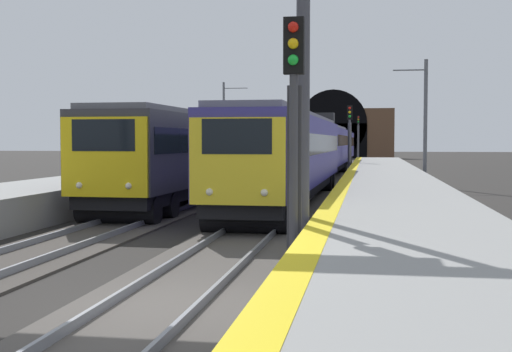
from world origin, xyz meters
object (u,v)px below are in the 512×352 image
train_adjacent_platform (259,148)px  overhead_signal_gantry (113,6)px  railway_signal_far (358,134)px  railway_signal_mid (350,134)px  catenary_mast_near (224,124)px  train_main_approaching (323,148)px  catenary_mast_far (425,121)px  railway_signal_near (294,122)px

train_adjacent_platform → overhead_signal_gantry: size_ratio=6.56×
railway_signal_far → railway_signal_mid: bearing=0.0°
railway_signal_far → catenary_mast_near: (-26.30, 12.65, 0.74)m
train_main_approaching → railway_signal_far: size_ratio=10.55×
railway_signal_mid → catenary_mast_far: 10.90m
train_main_approaching → catenary_mast_near: bearing=-145.6°
overhead_signal_gantry → railway_signal_mid: bearing=-6.3°
overhead_signal_gantry → catenary_mast_near: (51.94, 8.61, -1.21)m
railway_signal_near → overhead_signal_gantry: 4.95m
train_adjacent_platform → catenary_mast_near: 19.98m
train_main_approaching → railway_signal_far: 42.73m
catenary_mast_near → railway_signal_mid: bearing=-140.6°
railway_signal_near → catenary_mast_far: 28.39m
railway_signal_near → catenary_mast_far: (28.01, -4.58, 0.77)m
railway_signal_near → overhead_signal_gantry: bearing=-108.4°
train_main_approaching → railway_signal_far: (42.66, -1.88, 1.43)m
overhead_signal_gantry → catenary_mast_near: size_ratio=1.01×
railway_signal_mid → railway_signal_near: bearing=0.0°
catenary_mast_far → overhead_signal_gantry: bearing=162.1°
train_main_approaching → railway_signal_near: bearing=4.0°
train_main_approaching → railway_signal_mid: bearing=118.3°
railway_signal_mid → catenary_mast_near: size_ratio=0.62×
train_main_approaching → railway_signal_near: size_ratio=12.80×
train_main_approaching → overhead_signal_gantry: 35.80m
train_main_approaching → railway_signal_near: railway_signal_near is taller
train_main_approaching → railway_signal_mid: 2.35m
catenary_mast_near → catenary_mast_far: bearing=-145.7°
railway_signal_near → catenary_mast_far: bearing=170.7°
railway_signal_near → catenary_mast_far: size_ratio=0.67×
train_main_approaching → catenary_mast_far: 11.12m
railway_signal_far → catenary_mast_far: 51.77m
railway_signal_far → catenary_mast_far: bearing=5.1°
train_main_approaching → catenary_mast_near: (16.37, 10.77, 2.17)m
railway_signal_near → train_main_approaching: bearing=-177.1°
train_main_approaching → overhead_signal_gantry: size_ratio=7.49×
railway_signal_far → catenary_mast_near: 29.19m
train_adjacent_platform → railway_signal_far: (45.08, -6.20, 1.40)m
overhead_signal_gantry → railway_signal_near: bearing=-108.4°
train_main_approaching → catenary_mast_far: bearing=37.0°
railway_signal_mid → railway_signal_far: railway_signal_far is taller
catenary_mast_near → train_adjacent_platform: bearing=-161.0°
train_adjacent_platform → overhead_signal_gantry: 33.39m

